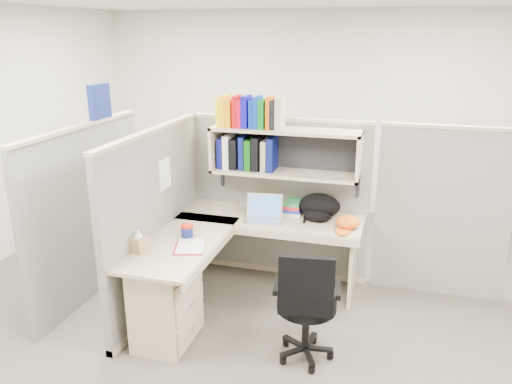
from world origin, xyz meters
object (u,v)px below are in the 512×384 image
(laptop, at_px, (263,209))
(snack_canister, at_px, (187,231))
(backpack, at_px, (319,207))
(task_chair, at_px, (306,322))
(desk, at_px, (197,279))

(laptop, relative_size, snack_canister, 3.12)
(snack_canister, bearing_deg, backpack, 36.06)
(laptop, distance_m, task_chair, 1.22)
(snack_canister, bearing_deg, desk, -50.43)
(desk, xyz_separation_m, snack_canister, (-0.16, 0.19, 0.35))
(task_chair, bearing_deg, snack_canister, 159.89)
(backpack, xyz_separation_m, snack_canister, (-1.01, -0.74, -0.06))
(desk, xyz_separation_m, task_chair, (0.97, -0.22, -0.10))
(backpack, bearing_deg, task_chair, -75.04)
(desk, bearing_deg, snack_canister, 129.57)
(desk, height_order, snack_canister, snack_canister)
(backpack, bearing_deg, desk, -123.23)
(backpack, height_order, snack_canister, backpack)
(desk, distance_m, task_chair, 1.00)
(backpack, distance_m, snack_canister, 1.25)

